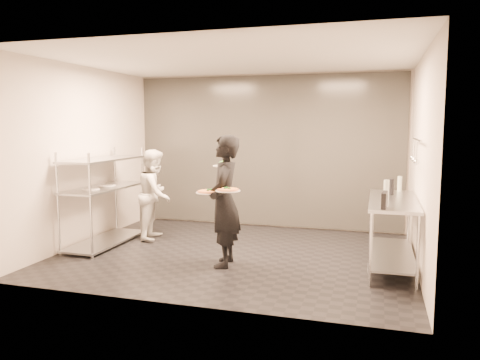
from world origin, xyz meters
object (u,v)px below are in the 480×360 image
(prep_counter, at_px, (392,221))
(bottle_clear, at_px, (400,184))
(pass_rack, at_px, (104,196))
(chef, at_px, (155,194))
(bottle_green, at_px, (386,190))
(salad_plate, at_px, (223,165))
(pos_monitor, at_px, (385,200))
(pizza_plate_far, at_px, (228,190))
(pizza_plate_near, at_px, (208,192))
(bottle_dark, at_px, (392,187))
(waiter, at_px, (224,201))

(prep_counter, xyz_separation_m, bottle_clear, (0.11, 0.80, 0.40))
(pass_rack, xyz_separation_m, chef, (0.60, 0.57, -0.03))
(bottle_clear, bearing_deg, bottle_green, -103.28)
(salad_plate, xyz_separation_m, pos_monitor, (2.14, -0.45, -0.33))
(pizza_plate_far, distance_m, bottle_green, 2.07)
(pizza_plate_far, bearing_deg, pizza_plate_near, 163.84)
(pass_rack, relative_size, bottle_dark, 7.16)
(chef, xyz_separation_m, pos_monitor, (3.61, -1.29, 0.27))
(prep_counter, height_order, bottle_clear, bottle_clear)
(bottle_green, bearing_deg, pass_rack, 179.45)
(pizza_plate_far, bearing_deg, salad_plate, 114.14)
(chef, xyz_separation_m, pizza_plate_far, (1.71, -1.38, 0.33))
(salad_plate, distance_m, pos_monitor, 2.21)
(prep_counter, bearing_deg, chef, 171.33)
(pizza_plate_near, height_order, pizza_plate_far, pizza_plate_far)
(pass_rack, xyz_separation_m, pos_monitor, (4.21, -0.72, 0.25))
(pos_monitor, distance_m, bottle_dark, 1.10)
(pass_rack, height_order, bottle_dark, pass_rack)
(chef, distance_m, pizza_plate_far, 2.23)
(bottle_green, distance_m, bottle_dark, 0.43)
(salad_plate, height_order, bottle_green, salad_plate)
(prep_counter, relative_size, pizza_plate_near, 5.50)
(pass_rack, distance_m, bottle_dark, 4.34)
(chef, height_order, bottle_dark, chef)
(salad_plate, bearing_deg, bottle_clear, 24.35)
(salad_plate, distance_m, bottle_clear, 2.62)
(bottle_clear, bearing_deg, salad_plate, -155.65)
(pos_monitor, bearing_deg, prep_counter, 86.64)
(pos_monitor, distance_m, bottle_green, 0.68)
(waiter, distance_m, bottle_green, 2.13)
(waiter, xyz_separation_m, chef, (-1.58, 1.11, -0.14))
(bottle_dark, bearing_deg, waiter, -156.62)
(bottle_dark, bearing_deg, salad_plate, -163.85)
(pass_rack, xyz_separation_m, pizza_plate_near, (2.02, -0.73, 0.25))
(pass_rack, height_order, salad_plate, pass_rack)
(pizza_plate_far, height_order, bottle_clear, bottle_clear)
(pizza_plate_far, bearing_deg, prep_counter, 22.03)
(bottle_clear, bearing_deg, bottle_dark, -106.33)
(pizza_plate_near, relative_size, salad_plate, 1.14)
(bottle_green, bearing_deg, salad_plate, -173.99)
(bottle_clear, bearing_deg, prep_counter, -97.71)
(bottle_clear, bearing_deg, pizza_plate_far, -142.74)
(chef, height_order, pizza_plate_far, chef)
(chef, relative_size, salad_plate, 5.16)
(chef, bearing_deg, bottle_clear, -96.15)
(pizza_plate_near, distance_m, salad_plate, 0.56)
(pizza_plate_near, relative_size, bottle_dark, 1.46)
(waiter, bearing_deg, bottle_clear, 111.10)
(salad_plate, height_order, pos_monitor, salad_plate)
(waiter, height_order, pizza_plate_far, waiter)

